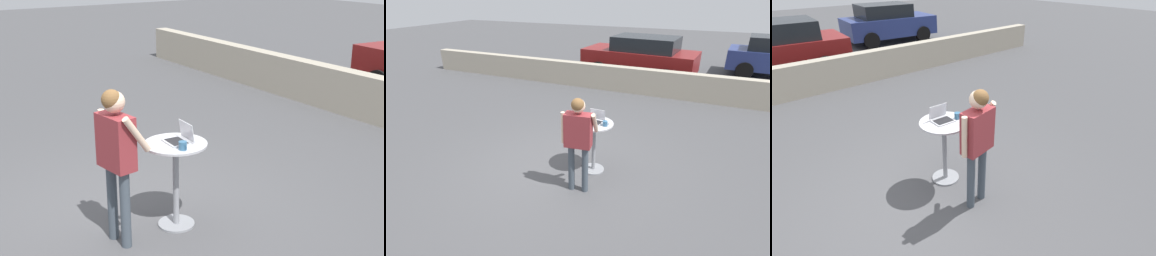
# 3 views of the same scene
# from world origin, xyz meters

# --- Properties ---
(ground_plane) EXTENTS (50.00, 50.00, 0.00)m
(ground_plane) POSITION_xyz_m (0.00, 0.00, 0.00)
(ground_plane) COLOR #4C4C4F
(pavement_kerb) EXTENTS (17.18, 0.35, 0.85)m
(pavement_kerb) POSITION_xyz_m (0.00, 5.39, 0.43)
(pavement_kerb) COLOR #B2A893
(pavement_kerb) RESTS_ON ground_plane
(cafe_table) EXTENTS (0.71, 0.71, 1.00)m
(cafe_table) POSITION_xyz_m (0.57, 0.26, 0.68)
(cafe_table) COLOR gray
(cafe_table) RESTS_ON ground_plane
(laptop) EXTENTS (0.31, 0.28, 0.22)m
(laptop) POSITION_xyz_m (0.57, 0.32, 1.05)
(laptop) COLOR #B7BABF
(laptop) RESTS_ON cafe_table
(coffee_mug) EXTENTS (0.12, 0.09, 0.09)m
(coffee_mug) POSITION_xyz_m (0.79, 0.22, 1.05)
(coffee_mug) COLOR #336084
(coffee_mug) RESTS_ON cafe_table
(standing_person) EXTENTS (0.58, 0.42, 1.71)m
(standing_person) POSITION_xyz_m (0.56, -0.45, 1.10)
(standing_person) COLOR #424C56
(standing_person) RESTS_ON ground_plane
(parked_car_further_down) EXTENTS (3.96, 2.17, 1.58)m
(parked_car_further_down) POSITION_xyz_m (4.76, 9.70, 0.81)
(parked_car_further_down) COLOR navy
(parked_car_further_down) RESTS_ON ground_plane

